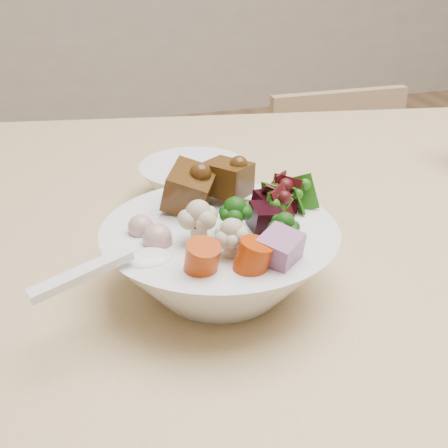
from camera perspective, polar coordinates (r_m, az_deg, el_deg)
The scene contains 4 objects.
chair_far at distance 1.62m, azimuth 11.15°, elevation -0.77°, with size 0.36×0.36×0.77m.
food_bowl at distance 0.64m, azimuth -0.28°, elevation -2.73°, with size 0.24×0.24×0.13m.
soup_spoon at distance 0.57m, azimuth -8.47°, elevation -3.61°, with size 0.14×0.06×0.03m.
side_bowl at distance 0.84m, azimuth -2.72°, elevation 3.84°, with size 0.15×0.15×0.05m, color white, non-canonical shape.
Camera 1 is at (-0.70, -0.72, 1.18)m, focal length 50.00 mm.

